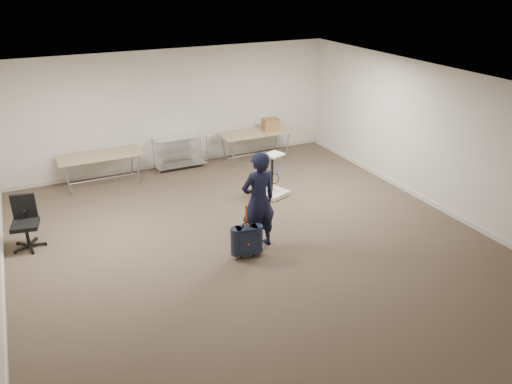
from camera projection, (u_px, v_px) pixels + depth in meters
ground at (255, 247)px, 8.74m from camera, size 9.00×9.00×0.00m
room_shell at (225, 213)px, 9.85m from camera, size 8.00×9.00×9.00m
folding_table_left at (100, 157)px, 10.95m from camera, size 1.80×0.75×0.73m
folding_table_right at (255, 134)px, 12.46m from camera, size 1.80×0.75×0.73m
wire_shelf at (180, 151)px, 12.01m from camera, size 1.22×0.47×0.80m
person at (258, 201)px, 8.43m from camera, size 0.67×0.46×1.75m
suitcase at (247, 240)px, 8.31m from camera, size 0.38×0.26×0.97m
office_chair at (27, 232)px, 8.65m from camera, size 0.57×0.57×0.94m
equipment_cart at (274, 185)px, 10.61m from camera, size 0.66×0.66×0.95m
cardboard_box at (271, 124)px, 12.52m from camera, size 0.42×0.33×0.30m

